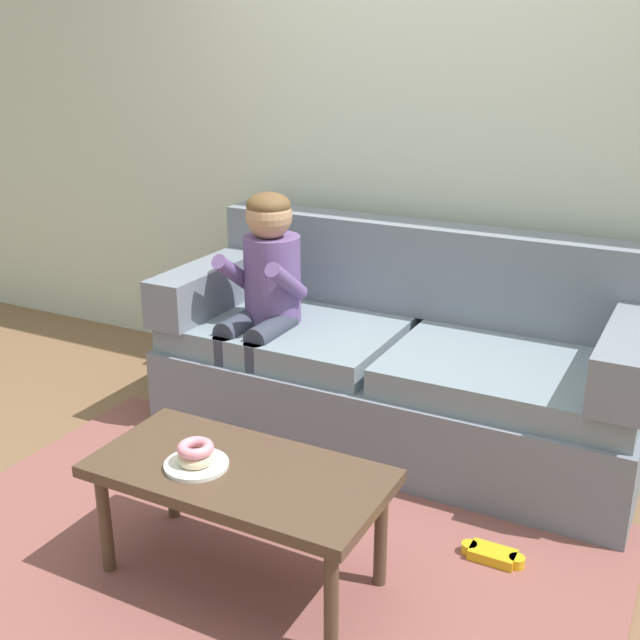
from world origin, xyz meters
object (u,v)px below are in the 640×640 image
toy_controller (492,556)px  couch (402,366)px  person_child (264,290)px  coffee_table (239,481)px  donut (196,458)px

toy_controller → couch: bearing=109.5°
couch → person_child: size_ratio=1.93×
coffee_table → person_child: person_child is taller
coffee_table → person_child: size_ratio=0.89×
toy_controller → person_child: bearing=134.9°
donut → toy_controller: size_ratio=0.53×
person_child → toy_controller: person_child is taller
coffee_table → toy_controller: coffee_table is taller
donut → coffee_table: bearing=23.6°
person_child → donut: person_child is taller
couch → coffee_table: bearing=-93.5°
person_child → couch: bearing=19.0°
couch → person_child: bearing=-161.0°
coffee_table → person_child: 1.19m
person_child → toy_controller: (1.25, -0.55, -0.65)m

